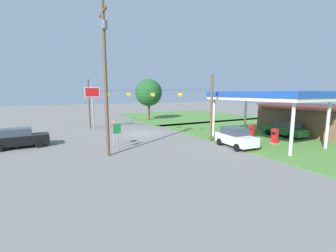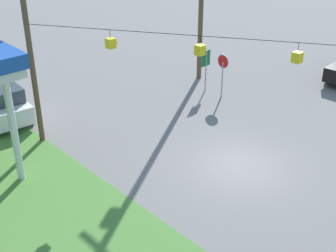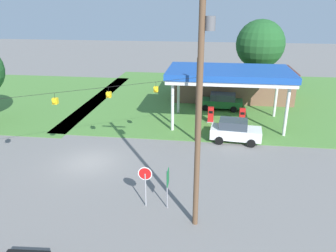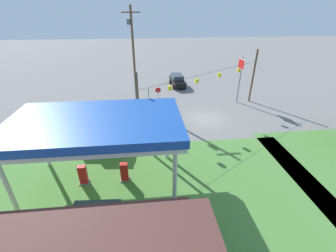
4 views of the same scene
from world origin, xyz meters
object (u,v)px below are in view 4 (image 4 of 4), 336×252
Objects in this scene: car_at_pumps_rear at (100,222)px; utility_pole_main at (133,53)px; stop_sign_roadside at (158,92)px; route_sign at (148,93)px; fuel_pump_far at (83,175)px; stop_sign_overhead at (241,71)px; gas_station_canopy at (96,126)px; car_at_pumps_front at (104,141)px; fuel_pump_near at (124,173)px; car_on_crossroad at (177,80)px.

utility_pole_main reaches higher than car_at_pumps_rear.
route_sign is (1.26, -0.00, -0.10)m from stop_sign_roadside.
route_sign is at bearing 180.00° from stop_sign_roadside.
fuel_pump_far is 22.94m from stop_sign_overhead.
stop_sign_roadside is at bearing 0.03° from stop_sign_overhead.
car_at_pumps_front is at bearing -82.59° from gas_station_canopy.
route_sign is (-3.72, -14.62, -3.06)m from gas_station_canopy.
stop_sign_roadside is (-4.98, -14.62, -2.96)m from gas_station_canopy.
stop_sign_overhead is 0.51× the size of utility_pole_main.
fuel_pump_near and fuel_pump_far have the same top height.
gas_station_canopy is 2.62× the size of car_at_pumps_front.
stop_sign_roadside reaches higher than fuel_pump_far.
gas_station_canopy is 0.94× the size of utility_pole_main.
car_at_pumps_front is 1.72× the size of stop_sign_roadside.
stop_sign_overhead is (-15.34, -19.04, 3.43)m from car_at_pumps_rear.
utility_pole_main reaches higher than stop_sign_overhead.
utility_pole_main is (2.93, -1.21, 4.81)m from stop_sign_roadside.
car_at_pumps_front is at bearing -31.10° from car_on_crossroad.
car_at_pumps_rear is at bearing 80.30° from route_sign.
car_at_pumps_rear is 21.09m from utility_pole_main.
car_on_crossroad is 0.83× the size of stop_sign_overhead.
stop_sign_overhead is at bearing -137.23° from gas_station_canopy.
gas_station_canopy reaches higher than fuel_pump_far.
fuel_pump_far is at bearing 117.17° from car_at_pumps_rear.
utility_pole_main is at bearing 88.75° from car_at_pumps_rear.
utility_pole_main is (13.75, -1.20, 2.27)m from stop_sign_overhead.
gas_station_canopy reaches higher than route_sign.
car_at_pumps_rear is 2.05× the size of route_sign.
utility_pole_main reaches higher than gas_station_canopy.
car_at_pumps_front is at bearing -118.56° from stop_sign_roadside.
gas_station_canopy reaches higher than stop_sign_roadside.
stop_sign_roadside reaches higher than car_on_crossroad.
fuel_pump_near is at bearing -21.82° from car_on_crossroad.
utility_pole_main reaches higher than car_on_crossroad.
fuel_pump_far is 24.86m from car_on_crossroad.
fuel_pump_near is 14.82m from route_sign.
stop_sign_overhead reaches higher than stop_sign_roadside.
utility_pole_main is at bearing -97.97° from car_at_pumps_front.
utility_pole_main is at bearing -102.64° from fuel_pump_far.
gas_station_canopy is 2.28× the size of car_at_pumps_rear.
route_sign is (-4.29, -10.21, 0.74)m from car_at_pumps_front.
car_at_pumps_front is at bearing 67.20° from route_sign.
route_sign is at bearing 144.02° from utility_pole_main.
utility_pole_main is (-2.63, -11.42, 5.65)m from car_at_pumps_front.
stop_sign_overhead reaches higher than route_sign.
gas_station_canopy is at bearing 75.73° from route_sign.
stop_sign_overhead reaches higher than gas_station_canopy.
gas_station_canopy is 7.21× the size of fuel_pump_far.
route_sign is at bearing -107.80° from car_at_pumps_front.
car_at_pumps_rear is (-0.46, 4.41, -3.85)m from gas_station_canopy.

